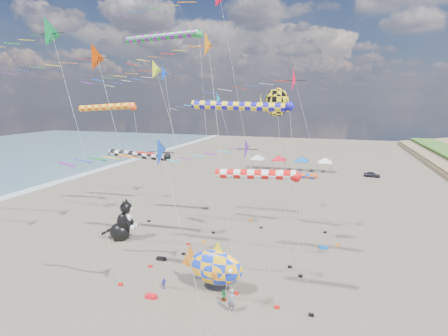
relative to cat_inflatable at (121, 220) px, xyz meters
name	(u,v)px	position (x,y,z in m)	size (l,w,h in m)	color
delta_kite_0	(189,48)	(11.66, -7.11, 17.01)	(9.85, 2.01, 20.76)	orange
delta_kite_1	(220,0)	(9.11, 8.30, 24.38)	(17.24, 2.95, 28.52)	red
delta_kite_2	(56,38)	(1.04, -8.71, 18.04)	(12.53, 2.41, 21.94)	#0D7D39
delta_kite_3	(149,77)	(3.76, 0.90, 15.60)	(9.68, 1.79, 19.31)	blue
delta_kite_4	(213,102)	(7.28, 10.59, 12.97)	(10.89, 2.02, 16.71)	#1092C2
delta_kite_5	(91,59)	(1.29, -4.99, 16.83)	(14.93, 2.69, 20.85)	#C03500
delta_kite_6	(295,82)	(18.12, 5.57, 15.02)	(13.82, 2.63, 19.00)	red
delta_kite_7	(140,158)	(11.44, -14.24, 9.84)	(10.67, 1.88, 13.56)	blue
delta_kite_8	(149,74)	(3.19, 1.94, 15.98)	(13.63, 2.12, 19.80)	#E2FF20
delta_kite_9	(231,153)	(15.23, -8.02, 9.41)	(8.68, 1.73, 13.07)	#592198
windsock_0	(260,175)	(17.48, -8.24, 7.94)	(7.48, 0.74, 10.78)	red
windsock_1	(295,175)	(18.21, 9.07, 4.43)	(6.90, 0.68, 7.22)	#D24A0E
windsock_2	(110,108)	(-5.03, 6.22, 12.29)	(9.38, 0.82, 15.16)	#F04C14
windsock_3	(166,37)	(3.78, 4.94, 20.10)	(10.56, 0.85, 23.01)	green
windsock_4	(244,107)	(14.80, -2.58, 12.65)	(10.28, 0.78, 15.51)	#1B11B3
windsock_5	(142,156)	(3.93, -1.52, 7.70)	(8.11, 0.72, 10.52)	black
angelfish_kite	(275,104)	(16.86, 0.88, 12.90)	(3.74, 3.02, 16.75)	yellow
cat_inflatable	(121,220)	(0.00, 0.00, 0.00)	(3.55, 1.78, 4.80)	black
fish_inflatable	(215,267)	(13.68, -7.19, -0.21)	(6.12, 2.89, 4.50)	blue
person_adult	(232,301)	(15.77, -9.52, -1.47)	(0.68, 0.45, 1.86)	slate
child_green	(224,296)	(14.81, -8.47, -1.88)	(0.50, 0.39, 1.03)	#20703B
child_blue	(164,283)	(9.39, -8.06, -1.93)	(0.55, 0.23, 0.94)	#312DB9
kite_bag_0	(151,296)	(9.08, -9.68, -2.25)	(0.90, 0.44, 0.30)	red
kite_bag_1	(324,247)	(21.96, 4.33, -2.25)	(0.90, 0.44, 0.30)	blue
kite_bag_2	(161,259)	(6.66, -3.33, -2.25)	(0.90, 0.44, 0.30)	black
tent_row	(290,157)	(13.27, 46.00, 0.75)	(19.20, 4.20, 3.80)	silver
parked_car	(372,174)	(30.25, 44.00, -1.85)	(1.30, 3.22, 1.10)	#26262D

